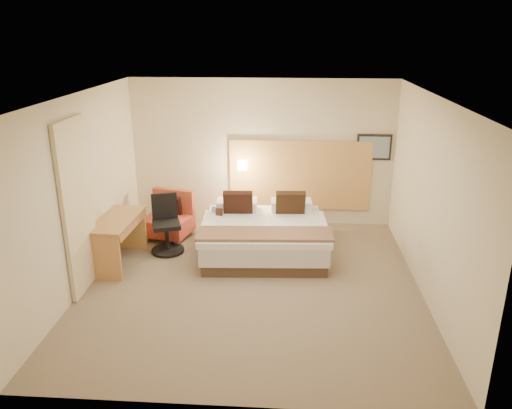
# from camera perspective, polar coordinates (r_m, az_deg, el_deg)

# --- Properties ---
(floor) EXTENTS (4.80, 5.00, 0.02)m
(floor) POSITION_cam_1_polar(r_m,az_deg,el_deg) (7.37, -0.45, -9.14)
(floor) COLOR #796851
(floor) RESTS_ON ground
(ceiling) EXTENTS (4.80, 5.00, 0.02)m
(ceiling) POSITION_cam_1_polar(r_m,az_deg,el_deg) (6.52, -0.51, 12.36)
(ceiling) COLOR silver
(ceiling) RESTS_ON floor
(wall_back) EXTENTS (4.80, 0.02, 2.70)m
(wall_back) POSITION_cam_1_polar(r_m,az_deg,el_deg) (9.23, 0.71, 5.90)
(wall_back) COLOR beige
(wall_back) RESTS_ON floor
(wall_front) EXTENTS (4.80, 0.02, 2.70)m
(wall_front) POSITION_cam_1_polar(r_m,az_deg,el_deg) (4.52, -2.92, -9.21)
(wall_front) COLOR beige
(wall_front) RESTS_ON floor
(wall_left) EXTENTS (0.02, 5.00, 2.70)m
(wall_left) POSITION_cam_1_polar(r_m,az_deg,el_deg) (7.40, -19.44, 1.29)
(wall_left) COLOR beige
(wall_left) RESTS_ON floor
(wall_right) EXTENTS (0.02, 5.00, 2.70)m
(wall_right) POSITION_cam_1_polar(r_m,az_deg,el_deg) (7.07, 19.40, 0.47)
(wall_right) COLOR beige
(wall_right) RESTS_ON floor
(headboard_panel) EXTENTS (2.60, 0.04, 1.30)m
(headboard_panel) POSITION_cam_1_polar(r_m,az_deg,el_deg) (9.28, 5.01, 3.35)
(headboard_panel) COLOR tan
(headboard_panel) RESTS_ON wall_back
(art_frame) EXTENTS (0.62, 0.03, 0.47)m
(art_frame) POSITION_cam_1_polar(r_m,az_deg,el_deg) (9.28, 13.34, 6.40)
(art_frame) COLOR black
(art_frame) RESTS_ON wall_back
(art_canvas) EXTENTS (0.54, 0.01, 0.39)m
(art_canvas) POSITION_cam_1_polar(r_m,az_deg,el_deg) (9.26, 13.36, 6.37)
(art_canvas) COLOR #768DA2
(art_canvas) RESTS_ON wall_back
(lamp_arm) EXTENTS (0.02, 0.12, 0.02)m
(lamp_arm) POSITION_cam_1_polar(r_m,az_deg,el_deg) (9.22, -1.51, 4.59)
(lamp_arm) COLOR silver
(lamp_arm) RESTS_ON wall_back
(lamp_shade) EXTENTS (0.15, 0.15, 0.15)m
(lamp_shade) POSITION_cam_1_polar(r_m,az_deg,el_deg) (9.16, -1.54, 4.50)
(lamp_shade) COLOR #FFEDC6
(lamp_shade) RESTS_ON wall_back
(curtain) EXTENTS (0.06, 0.90, 2.42)m
(curtain) POSITION_cam_1_polar(r_m,az_deg,el_deg) (7.20, -19.71, -0.32)
(curtain) COLOR beige
(curtain) RESTS_ON wall_left
(bottle_a) EXTENTS (0.07, 0.07, 0.18)m
(bottle_a) POSITION_cam_1_polar(r_m,az_deg,el_deg) (8.51, -4.88, -0.77)
(bottle_a) COLOR #97B4EA
(bottle_a) RESTS_ON side_table
(bottle_b) EXTENTS (0.07, 0.07, 0.18)m
(bottle_b) POSITION_cam_1_polar(r_m,az_deg,el_deg) (8.48, -4.45, -0.83)
(bottle_b) COLOR #8CBFD9
(bottle_b) RESTS_ON side_table
(menu_folder) EXTENTS (0.12, 0.08, 0.19)m
(menu_folder) POSITION_cam_1_polar(r_m,az_deg,el_deg) (8.36, -4.24, -1.08)
(menu_folder) COLOR #3D2119
(menu_folder) RESTS_ON side_table
(bed) EXTENTS (2.10, 2.06, 0.98)m
(bed) POSITION_cam_1_polar(r_m,az_deg,el_deg) (8.25, 0.93, -3.32)
(bed) COLOR #4A3325
(bed) RESTS_ON floor
(lounge_chair) EXTENTS (0.91, 0.84, 0.82)m
(lounge_chair) POSITION_cam_1_polar(r_m,az_deg,el_deg) (8.97, -9.90, -1.67)
(lounge_chair) COLOR tan
(lounge_chair) RESTS_ON floor
(side_table) EXTENTS (0.56, 0.56, 0.49)m
(side_table) POSITION_cam_1_polar(r_m,az_deg,el_deg) (8.55, -4.51, -2.87)
(side_table) COLOR silver
(side_table) RESTS_ON floor
(desk) EXTENTS (0.62, 1.24, 0.76)m
(desk) POSITION_cam_1_polar(r_m,az_deg,el_deg) (8.01, -15.42, -2.64)
(desk) COLOR #A67941
(desk) RESTS_ON floor
(desk_chair) EXTENTS (0.68, 0.68, 0.95)m
(desk_chair) POSITION_cam_1_polar(r_m,az_deg,el_deg) (8.37, -10.20, -2.76)
(desk_chair) COLOR black
(desk_chair) RESTS_ON floor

